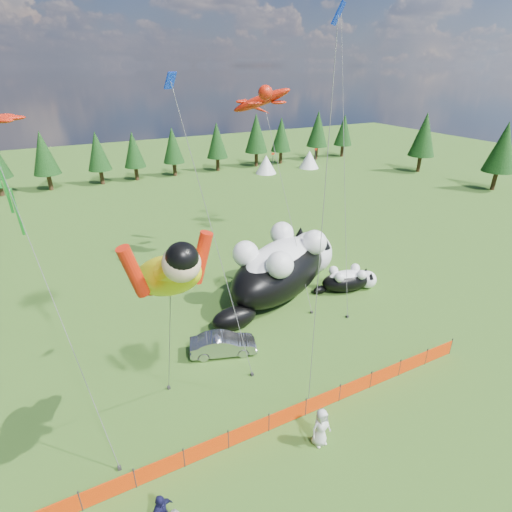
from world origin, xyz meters
The scene contains 12 objects.
ground centered at (0.00, 0.00, 0.00)m, with size 160.00×160.00×0.00m, color #143509.
safety_fence centered at (0.00, -3.00, 0.50)m, with size 22.06×0.06×1.10m.
tree_line centered at (0.00, 45.00, 4.00)m, with size 90.00×4.00×8.00m, color black, non-canonical shape.
festival_tents centered at (11.00, 40.00, 1.40)m, with size 50.00×3.20×2.80m, color white, non-canonical shape.
cat_large centered at (5.98, 7.54, 2.20)m, with size 11.98×8.28×4.63m.
cat_small centered at (10.46, 5.58, 0.86)m, with size 4.94×2.59×1.81m.
car centered at (-0.72, 3.04, 0.63)m, with size 1.33×3.83×1.26m, color #A1A1A6.
spectator_e centered at (0.71, -4.59, 0.97)m, with size 0.94×0.61×1.93m, color silver.
superhero_kite centered at (-4.72, -2.08, 8.59)m, with size 5.59×6.78×11.11m.
gecko_kite centered at (7.36, 13.85, 12.84)m, with size 7.12×13.30×16.00m.
diamond_kite_a centered at (-1.94, 4.51, 13.93)m, with size 2.55×4.53×15.55m.
diamond_kite_c centered at (2.72, -0.93, 16.18)m, with size 1.96×2.34×17.70m.
Camera 1 is at (-7.46, -14.40, 15.18)m, focal length 28.00 mm.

